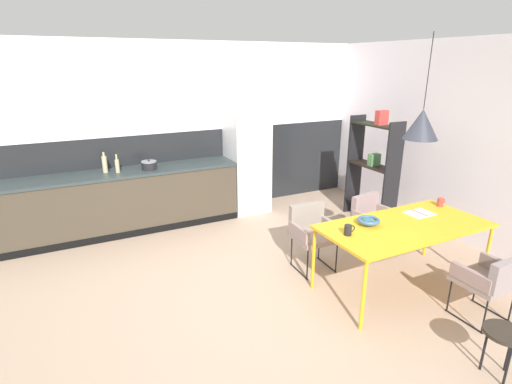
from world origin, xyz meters
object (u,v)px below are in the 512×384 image
open_book (419,213)px  side_stool (505,336)px  armchair_corner_seat (492,278)px  bottle_oil_tall (105,164)px  mug_white_ceramic (441,202)px  mug_glass_clear (348,230)px  refrigerator_column (247,152)px  pendant_lamp_over_table_near (422,124)px  armchair_near_window (311,228)px  armchair_facing_counter (372,215)px  cooking_pot (149,165)px  fruit_bowl (368,221)px  open_shelf_unit (373,167)px  bottle_spice_small (117,165)px  dining_table (404,228)px

open_book → side_stool: size_ratio=0.69×
armchair_corner_seat → bottle_oil_tall: bottle_oil_tall is taller
mug_white_ceramic → mug_glass_clear: bearing=-173.8°
refrigerator_column → bottle_oil_tall: bearing=179.0°
pendant_lamp_over_table_near → armchair_near_window: bearing=125.3°
armchair_facing_counter → armchair_near_window: bearing=-6.6°
bottle_oil_tall → cooking_pot: bearing=-10.2°
mug_white_ceramic → cooking_pot: cooking_pot is taller
fruit_bowl → bottle_oil_tall: bottle_oil_tall is taller
armchair_corner_seat → pendant_lamp_over_table_near: size_ratio=0.73×
armchair_corner_seat → refrigerator_column: bearing=101.5°
mug_white_ceramic → open_shelf_unit: open_shelf_unit is taller
armchair_corner_seat → bottle_oil_tall: (-2.98, 3.86, 0.56)m
armchair_corner_seat → open_book: 1.04m
fruit_bowl → bottle_spice_small: size_ratio=0.92×
dining_table → open_shelf_unit: (1.08, 1.70, 0.16)m
cooking_pot → bottle_spice_small: (-0.44, 0.03, 0.04)m
side_stool → pendant_lamp_over_table_near: size_ratio=0.43×
open_book → refrigerator_column: bearing=106.8°
fruit_bowl → open_shelf_unit: open_shelf_unit is taller
dining_table → armchair_facing_counter: (0.36, 0.88, -0.23)m
refrigerator_column → bottle_oil_tall: size_ratio=6.78×
armchair_facing_counter → bottle_oil_tall: bearing=-44.2°
pendant_lamp_over_table_near → open_shelf_unit: bearing=58.2°
mug_glass_clear → bottle_spice_small: bottle_spice_small is taller
open_book → pendant_lamp_over_table_near: size_ratio=0.30×
armchair_near_window → open_shelf_unit: size_ratio=0.45×
open_shelf_unit → side_stool: bearing=-24.1°
bottle_spice_small → cooking_pot: bearing=-4.1°
side_stool → open_shelf_unit: bearing=65.9°
mug_glass_clear → pendant_lamp_over_table_near: 1.25m
bottle_spice_small → side_stool: 4.88m
armchair_near_window → pendant_lamp_over_table_near: pendant_lamp_over_table_near is taller
mug_white_ceramic → pendant_lamp_over_table_near: (-0.82, -0.27, 1.03)m
mug_white_ceramic → fruit_bowl: bearing=-177.3°
open_shelf_unit → fruit_bowl: bearing=-43.3°
cooking_pot → armchair_near_window: bearing=-55.0°
bottle_spice_small → mug_white_ceramic: bearing=-39.2°
side_stool → cooking_pot: bearing=113.0°
armchair_corner_seat → side_stool: (-0.58, -0.51, -0.10)m
open_shelf_unit → pendant_lamp_over_table_near: (-1.08, -1.74, 0.96)m
armchair_facing_counter → bottle_spice_small: size_ratio=2.82×
side_stool → bottle_oil_tall: bearing=118.8°
pendant_lamp_over_table_near → bottle_oil_tall: bearing=131.1°
armchair_near_window → open_book: (1.01, -0.68, 0.25)m
side_stool → open_book: bearing=66.0°
mug_white_ceramic → bottle_oil_tall: bearing=141.3°
mug_glass_clear → side_stool: size_ratio=0.30×
cooking_pot → open_shelf_unit: size_ratio=0.13×
armchair_corner_seat → armchair_facing_counter: bearing=88.1°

